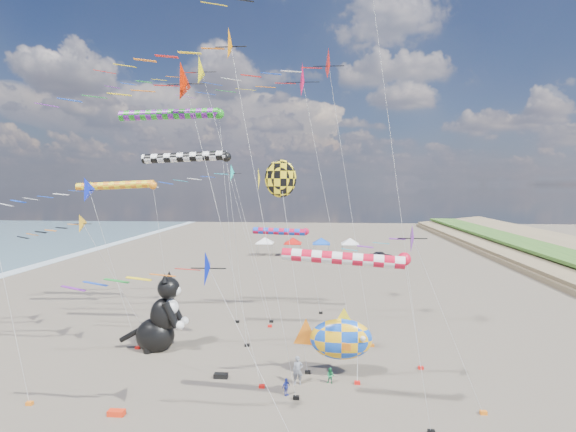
# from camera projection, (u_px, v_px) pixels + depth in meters

# --- Properties ---
(delta_kite_1) EXTENTS (10.78, 1.76, 14.60)m
(delta_kite_1) POSITION_uv_depth(u_px,v_px,m) (221.00, 177.00, 40.47)
(delta_kite_1) COLOR #1AE4D6
(delta_kite_1) RESTS_ON ground
(delta_kite_2) EXTENTS (12.47, 2.52, 19.94)m
(delta_kite_2) POSITION_uv_depth(u_px,v_px,m) (187.00, 88.00, 26.91)
(delta_kite_2) COLOR red
(delta_kite_2) RESTS_ON ground
(delta_kite_3) EXTENTS (15.74, 3.35, 23.56)m
(delta_kite_3) POSITION_uv_depth(u_px,v_px,m) (294.00, 82.00, 39.84)
(delta_kite_3) COLOR #F00B45
(delta_kite_3) RESTS_ON ground
(delta_kite_4) EXTENTS (12.56, 2.62, 22.95)m
(delta_kite_4) POSITION_uv_depth(u_px,v_px,m) (320.00, 68.00, 33.75)
(delta_kite_4) COLOR red
(delta_kite_4) RESTS_ON ground
(delta_kite_5) EXTENTS (11.21, 1.95, 21.25)m
(delta_kite_5) POSITION_uv_depth(u_px,v_px,m) (210.00, 55.00, 25.34)
(delta_kite_5) COLOR orange
(delta_kite_5) RESTS_ON ground
(delta_kite_6) EXTENTS (10.07, 2.15, 13.32)m
(delta_kite_6) POSITION_uv_depth(u_px,v_px,m) (87.00, 193.00, 33.89)
(delta_kite_6) COLOR #0F24D2
(delta_kite_6) RESTS_ON ground
(delta_kite_7) EXTENTS (12.14, 2.66, 23.46)m
(delta_kite_7) POSITION_uv_depth(u_px,v_px,m) (215.00, 76.00, 38.53)
(delta_kite_7) COLOR #FFF00B
(delta_kite_7) RESTS_ON ground
(delta_kite_8) EXTENTS (9.07, 1.64, 10.42)m
(delta_kite_8) POSITION_uv_depth(u_px,v_px,m) (91.00, 227.00, 35.82)
(delta_kite_8) COLOR yellow
(delta_kite_8) RESTS_ON ground
(delta_kite_9) EXTENTS (10.88, 1.92, 9.63)m
(delta_kite_9) POSITION_uv_depth(u_px,v_px,m) (195.00, 279.00, 20.37)
(delta_kite_9) COLOR #0418B5
(delta_kite_9) RESTS_ON ground
(delta_kite_11) EXTENTS (8.18, 1.83, 10.57)m
(delta_kite_11) POSITION_uv_depth(u_px,v_px,m) (422.00, 245.00, 24.24)
(delta_kite_11) COLOR #6F1C9D
(delta_kite_11) RESTS_ON ground
(windsock_0) EXTENTS (6.83, 0.68, 8.41)m
(windsock_0) POSITION_uv_depth(u_px,v_px,m) (283.00, 232.00, 43.52)
(windsock_0) COLOR #C00D34
(windsock_0) RESTS_ON ground
(windsock_1) EXTENTS (7.77, 0.67, 9.25)m
(windsock_1) POSITION_uv_depth(u_px,v_px,m) (350.00, 260.00, 22.40)
(windsock_1) COLOR red
(windsock_1) RESTS_ON ground
(windsock_2) EXTENTS (8.86, 0.74, 12.90)m
(windsock_2) POSITION_uv_depth(u_px,v_px,m) (119.00, 186.00, 41.58)
(windsock_2) COLOR orange
(windsock_2) RESTS_ON ground
(windsock_3) EXTENTS (8.23, 0.76, 15.07)m
(windsock_3) POSITION_uv_depth(u_px,v_px,m) (189.00, 158.00, 34.29)
(windsock_3) COLOR black
(windsock_3) RESTS_ON ground
(windsock_4) EXTENTS (10.75, 0.94, 19.33)m
(windsock_4) POSITION_uv_depth(u_px,v_px,m) (174.00, 115.00, 40.08)
(windsock_4) COLOR #1C9A1C
(windsock_4) RESTS_ON ground
(angelfish_kite) EXTENTS (3.74, 3.02, 14.34)m
(angelfish_kite) POSITION_uv_depth(u_px,v_px,m) (278.00, 180.00, 31.16)
(angelfish_kite) COLOR yellow
(angelfish_kite) RESTS_ON ground
(cat_inflatable) EXTENTS (4.46, 2.25, 6.01)m
(cat_inflatable) POSITION_uv_depth(u_px,v_px,m) (159.00, 311.00, 34.05)
(cat_inflatable) COLOR black
(cat_inflatable) RESTS_ON ground
(fish_inflatable) EXTENTS (5.45, 2.27, 4.64)m
(fish_inflatable) POSITION_uv_depth(u_px,v_px,m) (340.00, 339.00, 29.22)
(fish_inflatable) COLOR blue
(fish_inflatable) RESTS_ON ground
(person_adult) EXTENTS (0.69, 0.49, 1.80)m
(person_adult) POSITION_uv_depth(u_px,v_px,m) (298.00, 370.00, 28.27)
(person_adult) COLOR slate
(person_adult) RESTS_ON ground
(child_green) EXTENTS (0.57, 0.49, 1.02)m
(child_green) POSITION_uv_depth(u_px,v_px,m) (330.00, 376.00, 28.38)
(child_green) COLOR #218B50
(child_green) RESTS_ON ground
(child_blue) EXTENTS (0.60, 0.64, 1.06)m
(child_blue) POSITION_uv_depth(u_px,v_px,m) (286.00, 387.00, 26.80)
(child_blue) COLOR #2C3BAA
(child_blue) RESTS_ON ground
(kite_bag_0) EXTENTS (0.90, 0.44, 0.30)m
(kite_bag_0) POSITION_uv_depth(u_px,v_px,m) (318.00, 333.00, 37.79)
(kite_bag_0) COLOR blue
(kite_bag_0) RESTS_ON ground
(kite_bag_1) EXTENTS (0.90, 0.44, 0.30)m
(kite_bag_1) POSITION_uv_depth(u_px,v_px,m) (116.00, 413.00, 24.49)
(kite_bag_1) COLOR red
(kite_bag_1) RESTS_ON ground
(kite_bag_3) EXTENTS (0.90, 0.44, 0.30)m
(kite_bag_3) POSITION_uv_depth(u_px,v_px,m) (221.00, 376.00, 29.25)
(kite_bag_3) COLOR black
(kite_bag_3) RESTS_ON ground
(tent_row) EXTENTS (19.20, 4.20, 3.80)m
(tent_row) POSITION_uv_depth(u_px,v_px,m) (307.00, 238.00, 78.86)
(tent_row) COLOR white
(tent_row) RESTS_ON ground
(parked_car) EXTENTS (3.98, 2.02, 1.30)m
(parked_car) POSITION_uv_depth(u_px,v_px,m) (381.00, 255.00, 76.05)
(parked_car) COLOR #26262D
(parked_car) RESTS_ON ground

